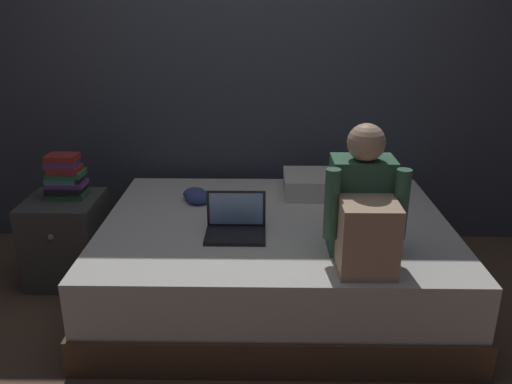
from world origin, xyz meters
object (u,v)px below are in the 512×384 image
at_px(nightstand, 67,239).
at_px(person_sitting, 364,210).
at_px(pillow, 327,184).
at_px(laptop, 236,224).
at_px(bed, 275,260).
at_px(clothes_pile, 197,196).
at_px(book_stack, 65,178).

relative_size(nightstand, person_sitting, 0.82).
bearing_deg(person_sitting, pillow, 94.09).
height_order(nightstand, laptop, laptop).
xyz_separation_m(bed, pillow, (0.34, 0.45, 0.31)).
relative_size(nightstand, laptop, 1.68).
relative_size(bed, laptop, 6.25).
distance_m(bed, pillow, 0.65).
height_order(nightstand, pillow, pillow).
relative_size(nightstand, clothes_pile, 2.94).
bearing_deg(laptop, person_sitting, -22.70).
bearing_deg(clothes_pile, book_stack, -176.78).
distance_m(person_sitting, clothes_pile, 1.17).
xyz_separation_m(laptop, book_stack, (-1.06, 0.42, 0.11)).
relative_size(bed, nightstand, 3.71).
bearing_deg(bed, nightstand, 171.23).
bearing_deg(laptop, clothes_pile, 120.03).
relative_size(person_sitting, pillow, 1.17).
distance_m(bed, nightstand, 1.32).
bearing_deg(nightstand, pillow, 8.63).
bearing_deg(person_sitting, bed, 132.86).
bearing_deg(pillow, book_stack, -172.76).
xyz_separation_m(bed, clothes_pile, (-0.49, 0.29, 0.29)).
bearing_deg(laptop, book_stack, 158.32).
bearing_deg(clothes_pile, laptop, -59.97).
distance_m(pillow, book_stack, 1.64).
distance_m(pillow, clothes_pile, 0.85).
relative_size(nightstand, pillow, 0.96).
bearing_deg(nightstand, person_sitting, -20.50).
xyz_separation_m(nightstand, laptop, (1.08, -0.38, 0.28)).
bearing_deg(nightstand, clothes_pile, 6.18).
xyz_separation_m(bed, laptop, (-0.22, -0.18, 0.30)).
relative_size(bed, pillow, 3.57).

